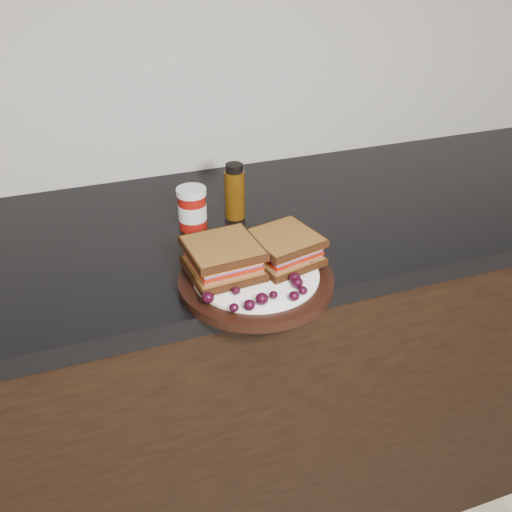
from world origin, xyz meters
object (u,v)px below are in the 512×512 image
(sandwich_left, at_px, (223,258))
(condiment_jar, at_px, (192,208))
(plate, at_px, (256,280))
(oil_bottle, at_px, (235,191))

(sandwich_left, relative_size, condiment_jar, 1.36)
(plate, bearing_deg, oil_bottle, 80.15)
(condiment_jar, relative_size, oil_bottle, 0.74)
(sandwich_left, distance_m, condiment_jar, 0.22)
(oil_bottle, bearing_deg, condiment_jar, -169.56)
(plate, bearing_deg, sandwich_left, 155.78)
(plate, relative_size, oil_bottle, 2.28)
(condiment_jar, bearing_deg, sandwich_left, -90.03)
(sandwich_left, xyz_separation_m, oil_bottle, (0.10, 0.24, 0.01))
(condiment_jar, height_order, oil_bottle, oil_bottle)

